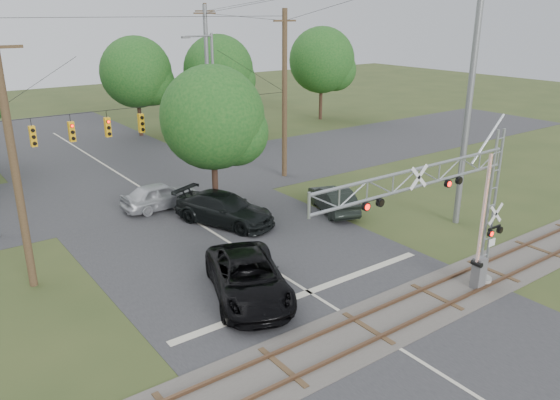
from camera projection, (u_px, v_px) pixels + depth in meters
ground at (409, 355)px, 18.97m from camera, size 160.00×160.00×0.00m
road_main at (251, 256)px, 26.58m from camera, size 14.00×90.00×0.02m
road_cross at (138, 186)px, 37.24m from camera, size 90.00×12.00×0.02m
railroad_track at (368, 328)px, 20.48m from camera, size 90.00×3.20×0.17m
crossing_gantry at (448, 206)px, 20.85m from camera, size 10.38×0.88×6.86m
traffic_signal_span at (170, 111)px, 32.84m from camera, size 19.34×0.36×11.50m
pickup_black at (248, 278)px, 22.56m from camera, size 4.94×6.86×1.74m
car_dark at (224, 209)px, 30.43m from camera, size 4.55×6.43×1.73m
sedan_silver at (161, 195)px, 32.84m from camera, size 4.78×2.07×1.61m
suv_dark at (333, 199)px, 32.32m from camera, size 3.08×4.92×1.53m
streetlight at (211, 90)px, 42.57m from camera, size 2.60×0.27×9.75m
utility_poles at (183, 92)px, 36.12m from camera, size 27.17×30.17×14.38m
treeline at (86, 81)px, 42.94m from camera, size 57.68×28.14×10.05m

